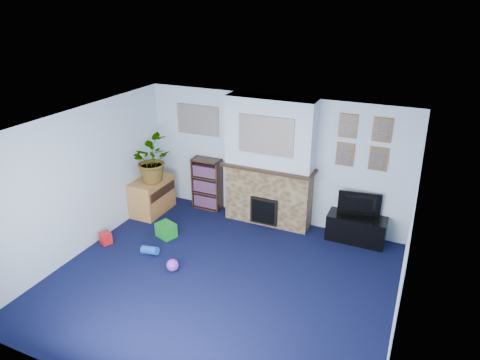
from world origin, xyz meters
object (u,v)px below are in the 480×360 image
at_px(television, 359,205).
at_px(bookshelf, 207,185).
at_px(tv_stand, 356,229).
at_px(sideboard, 152,196).

bearing_deg(television, bookshelf, -9.18).
height_order(tv_stand, bookshelf, bookshelf).
relative_size(bookshelf, sideboard, 1.17).
bearing_deg(sideboard, tv_stand, 7.72).
bearing_deg(bookshelf, tv_stand, -1.47).
height_order(tv_stand, television, television).
xyz_separation_m(tv_stand, bookshelf, (-2.98, 0.08, 0.28)).
height_order(television, sideboard, television).
height_order(tv_stand, sideboard, sideboard).
bearing_deg(television, sideboard, -0.08).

